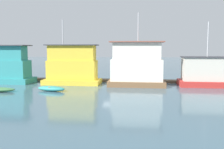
# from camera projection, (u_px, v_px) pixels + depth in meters

# --- Properties ---
(ground_plane) EXTENTS (200.00, 200.00, 0.00)m
(ground_plane) POSITION_uv_depth(u_px,v_px,m) (113.00, 85.00, 30.92)
(ground_plane) COLOR #426070
(dock_walkway) EXTENTS (42.40, 1.60, 0.30)m
(dock_walkway) POSITION_uv_depth(u_px,v_px,m) (116.00, 80.00, 34.04)
(dock_walkway) COLOR brown
(dock_walkway) RESTS_ON ground_plane
(houseboat_teal) EXTENTS (5.07, 3.55, 4.95)m
(houseboat_teal) POSITION_uv_depth(u_px,v_px,m) (13.00, 67.00, 32.61)
(houseboat_teal) COLOR teal
(houseboat_teal) RESTS_ON ground_plane
(houseboat_yellow) EXTENTS (7.14, 3.30, 8.10)m
(houseboat_yellow) POSITION_uv_depth(u_px,v_px,m) (72.00, 67.00, 31.51)
(houseboat_yellow) COLOR gold
(houseboat_yellow) RESTS_ON ground_plane
(houseboat_brown) EXTENTS (6.80, 3.32, 8.69)m
(houseboat_brown) POSITION_uv_depth(u_px,v_px,m) (137.00, 66.00, 29.88)
(houseboat_brown) COLOR brown
(houseboat_brown) RESTS_ON ground_plane
(houseboat_red) EXTENTS (6.10, 3.51, 7.62)m
(houseboat_red) POSITION_uv_depth(u_px,v_px,m) (205.00, 72.00, 29.87)
(houseboat_red) COLOR red
(houseboat_red) RESTS_ON ground_plane
(dinghy_teal) EXTENTS (3.30, 1.62, 0.54)m
(dinghy_teal) POSITION_uv_depth(u_px,v_px,m) (51.00, 89.00, 26.35)
(dinghy_teal) COLOR teal
(dinghy_teal) RESTS_ON ground_plane
(mooring_post_far_right) EXTENTS (0.24, 0.24, 1.58)m
(mooring_post_far_right) POSITION_uv_depth(u_px,v_px,m) (192.00, 78.00, 31.74)
(mooring_post_far_right) COLOR brown
(mooring_post_far_right) RESTS_ON ground_plane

